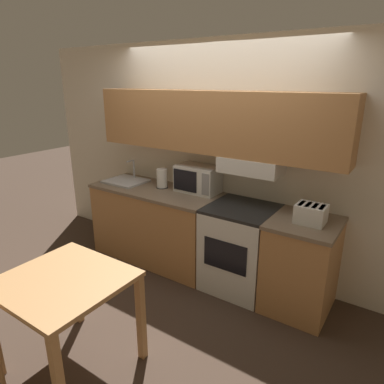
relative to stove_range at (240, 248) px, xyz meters
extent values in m
plane|color=#3D2D23|center=(-0.49, 0.33, -0.45)|extent=(16.00, 16.00, 0.00)
cube|color=silver|center=(-0.49, 0.35, 0.82)|extent=(5.25, 0.05, 2.55)
cube|color=#B27A47|center=(-0.49, 0.17, 1.25)|extent=(2.85, 0.32, 0.64)
cube|color=silver|center=(0.00, 0.17, 0.85)|extent=(0.63, 0.34, 0.16)
cube|color=#B27A47|center=(-1.13, 0.00, -0.02)|extent=(1.57, 0.66, 0.87)
cube|color=#75604C|center=(-1.13, 0.00, 0.43)|extent=(1.59, 0.68, 0.04)
cube|color=#B27A47|center=(0.64, 0.00, -0.02)|extent=(0.59, 0.66, 0.87)
cube|color=#75604C|center=(0.64, 0.00, 0.43)|extent=(0.61, 0.68, 0.04)
cube|color=silver|center=(0.00, 0.00, -0.02)|extent=(0.66, 0.66, 0.87)
cube|color=black|center=(0.00, 0.00, 0.44)|extent=(0.66, 0.66, 0.03)
cube|color=black|center=(0.00, -0.33, 0.05)|extent=(0.46, 0.01, 0.31)
cylinder|color=black|center=(-0.15, -0.13, 0.45)|extent=(0.09, 0.09, 0.01)
cylinder|color=black|center=(0.15, -0.13, 0.45)|extent=(0.09, 0.09, 0.01)
cylinder|color=black|center=(-0.15, 0.13, 0.45)|extent=(0.09, 0.09, 0.01)
cylinder|color=black|center=(0.15, 0.13, 0.45)|extent=(0.09, 0.09, 0.01)
cube|color=silver|center=(-0.65, 0.18, 0.61)|extent=(0.49, 0.28, 0.31)
cube|color=black|center=(-0.72, 0.03, 0.61)|extent=(0.31, 0.01, 0.24)
cube|color=gray|center=(-0.46, 0.03, 0.61)|extent=(0.09, 0.01, 0.24)
cube|color=silver|center=(0.68, -0.01, 0.54)|extent=(0.26, 0.22, 0.17)
cube|color=black|center=(0.55, -0.01, 0.56)|extent=(0.01, 0.02, 0.02)
cube|color=black|center=(0.59, -0.01, 0.62)|extent=(0.04, 0.15, 0.01)
cube|color=black|center=(0.65, -0.01, 0.62)|extent=(0.04, 0.15, 0.01)
cube|color=black|center=(0.71, -0.01, 0.62)|extent=(0.04, 0.15, 0.01)
cube|color=black|center=(0.77, -0.01, 0.62)|extent=(0.04, 0.15, 0.01)
cube|color=#B7BABF|center=(-1.61, 0.00, 0.46)|extent=(0.48, 0.42, 0.02)
cube|color=#4C4F54|center=(-1.61, -0.02, 0.47)|extent=(0.41, 0.31, 0.01)
cylinder|color=#B7BABF|center=(-1.61, 0.16, 0.59)|extent=(0.02, 0.02, 0.23)
cylinder|color=#B7BABF|center=(-1.61, 0.10, 0.70)|extent=(0.02, 0.12, 0.02)
cylinder|color=black|center=(-1.09, 0.08, 0.45)|extent=(0.14, 0.14, 0.01)
cylinder|color=white|center=(-1.09, 0.08, 0.57)|extent=(0.12, 0.12, 0.22)
cube|color=#B27F4C|center=(-0.57, -1.71, 0.31)|extent=(0.85, 0.81, 0.04)
cube|color=#B27F4C|center=(-0.18, -2.08, -0.08)|extent=(0.06, 0.06, 0.74)
cube|color=#B27F4C|center=(-0.96, -1.34, -0.08)|extent=(0.06, 0.06, 0.74)
cube|color=#B27F4C|center=(-0.18, -1.34, -0.08)|extent=(0.06, 0.06, 0.74)
camera|label=1|loc=(1.39, -2.96, 1.67)|focal=32.00mm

